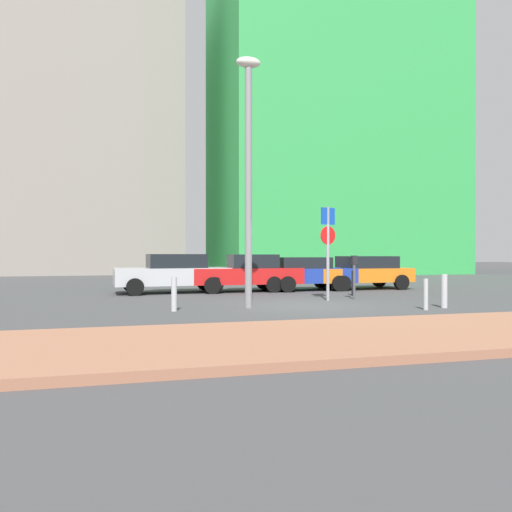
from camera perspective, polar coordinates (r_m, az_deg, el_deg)
ground_plane at (r=14.59m, az=5.66°, el=-5.76°), size 120.00×120.00×0.00m
sidewalk_brick at (r=9.50m, az=18.10°, el=-8.63°), size 40.00×3.77×0.14m
parked_car_silver at (r=19.33m, az=-9.63°, el=-1.94°), size 4.49×2.19×1.51m
parked_car_red at (r=19.81m, az=-1.00°, el=-1.96°), size 4.44×2.04×1.50m
parked_car_blue at (r=20.52m, az=5.43°, el=-1.96°), size 4.36×2.05×1.38m
parked_car_orange at (r=21.67m, az=12.27°, el=-1.79°), size 4.26×2.10×1.42m
parking_sign_post at (r=16.09m, az=8.39°, el=1.68°), size 0.58×0.20×3.06m
parking_meter at (r=16.69m, az=11.38°, el=-1.74°), size 0.18×0.14×1.47m
street_lamp at (r=14.01m, az=-0.89°, el=11.06°), size 0.70×0.36×7.07m
traffic_bollard_near at (r=18.13m, az=11.27°, el=-3.12°), size 0.12×0.12×0.92m
traffic_bollard_mid at (r=14.12m, az=19.19°, el=-4.24°), size 0.12×0.12×0.85m
traffic_bollard_far at (r=13.23m, az=-9.53°, el=-4.40°), size 0.15×0.15×0.91m
traffic_bollard_edge at (r=14.83m, az=21.10°, el=-3.84°), size 0.17×0.17×0.95m
building_colorful_midrise at (r=42.69m, az=8.27°, el=18.32°), size 17.93×13.36×29.49m
building_under_construction at (r=42.05m, az=-17.85°, el=12.61°), size 12.54×10.63×21.03m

